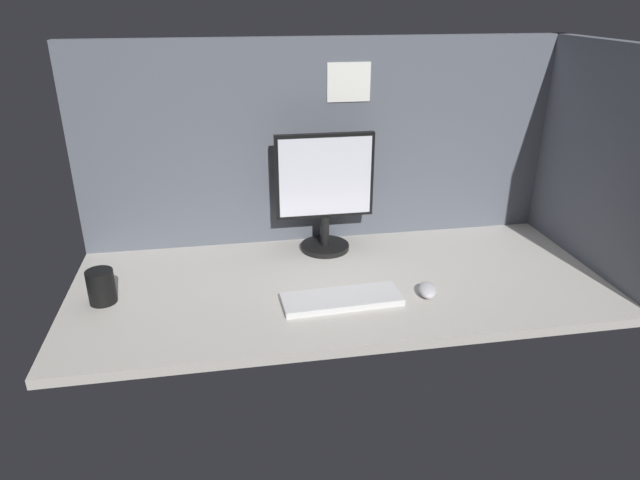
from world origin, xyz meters
TOP-DOWN VIEW (x-y plane):
  - ground_plane at (0.00, 0.00)cm, footprint 180.00×80.00cm
  - cubicle_wall_back at (0.01, 37.50)cm, footprint 180.00×5.50cm
  - cubicle_wall_side at (87.50, 0.00)cm, footprint 5.00×80.00cm
  - monitor at (-2.77, 25.12)cm, footprint 35.43×18.00cm
  - keyboard at (-4.73, -15.38)cm, footprint 37.61×14.85cm
  - mouse at (22.98, -15.57)cm, footprint 7.80×10.69cm
  - mug_black_travel at (-77.50, -2.77)cm, footprint 8.29×8.29cm

SIDE VIEW (x-z plane):
  - ground_plane at x=0.00cm, z-range -3.00..0.00cm
  - keyboard at x=-4.73cm, z-range 0.00..2.00cm
  - mouse at x=22.98cm, z-range 0.00..3.40cm
  - mug_black_travel at x=-77.50cm, z-range 0.00..10.73cm
  - monitor at x=-2.77cm, z-range 1.68..45.10cm
  - cubicle_wall_side at x=87.50cm, z-range 0.00..74.29cm
  - cubicle_wall_back at x=0.01cm, z-range 0.03..74.32cm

